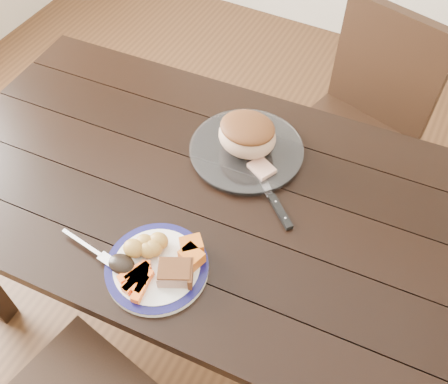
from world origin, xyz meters
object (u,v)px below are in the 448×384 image
at_px(dining_table, 203,207).
at_px(serving_platter, 246,151).
at_px(chair_far, 361,118).
at_px(carving_knife, 274,201).
at_px(dinner_plate, 157,268).
at_px(roast_joint, 247,136).
at_px(fork, 92,249).
at_px(pork_slice, 175,273).

xyz_separation_m(dining_table, serving_platter, (0.05, 0.18, 0.10)).
distance_m(chair_far, carving_knife, 0.73).
bearing_deg(dinner_plate, dining_table, 95.27).
xyz_separation_m(dining_table, roast_joint, (0.05, 0.18, 0.17)).
bearing_deg(fork, roast_joint, 75.62).
relative_size(dining_table, pork_slice, 20.08).
bearing_deg(chair_far, dinner_plate, 90.99).
height_order(pork_slice, fork, pork_slice).
xyz_separation_m(dinner_plate, fork, (-0.17, -0.04, 0.01)).
distance_m(dining_table, fork, 0.37).
distance_m(dining_table, pork_slice, 0.33).
height_order(dining_table, pork_slice, pork_slice).
height_order(serving_platter, pork_slice, pork_slice).
relative_size(roast_joint, carving_knife, 0.67).
bearing_deg(chair_far, roast_joint, 82.62).
bearing_deg(roast_joint, pork_slice, -86.20).
height_order(chair_far, pork_slice, chair_far).
xyz_separation_m(dining_table, carving_knife, (0.20, 0.05, 0.10)).
xyz_separation_m(dinner_plate, carving_knife, (0.18, 0.33, -0.00)).
bearing_deg(carving_knife, serving_platter, 179.31).
distance_m(dining_table, chair_far, 0.80).
height_order(chair_far, carving_knife, chair_far).
distance_m(dining_table, serving_platter, 0.21).
height_order(serving_platter, carving_knife, serving_platter).
bearing_deg(dinner_plate, roast_joint, 86.67).
xyz_separation_m(fork, roast_joint, (0.20, 0.50, 0.05)).
bearing_deg(carving_knife, dinner_plate, -77.25).
bearing_deg(dining_table, chair_far, 68.81).
relative_size(dinner_plate, pork_slice, 3.18).
relative_size(pork_slice, carving_knife, 0.32).
relative_size(dining_table, carving_knife, 6.45).
relative_size(chair_far, pork_slice, 11.33).
bearing_deg(pork_slice, roast_joint, 93.80).
relative_size(dining_table, chair_far, 1.77).
bearing_deg(pork_slice, chair_far, 78.90).
bearing_deg(serving_platter, carving_knife, -41.55).
bearing_deg(roast_joint, chair_far, 67.38).
bearing_deg(dining_table, pork_slice, -73.75).
distance_m(chair_far, fork, 1.17).
bearing_deg(serving_platter, dining_table, -106.54).
distance_m(fork, roast_joint, 0.54).
relative_size(serving_platter, pork_slice, 4.06).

